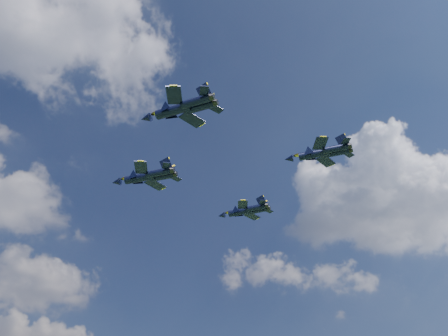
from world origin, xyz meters
TOP-DOWN VIEW (x-y plane):
  - jet_lead at (-13.07, 16.58)m, footprint 13.94×14.67m
  - jet_left at (-17.68, -11.84)m, footprint 12.28×14.22m
  - jet_right at (13.67, 17.60)m, footprint 11.31×13.15m
  - jet_slot at (12.95, -11.94)m, footprint 12.03×12.92m

SIDE VIEW (x-z plane):
  - jet_left at x=-17.68m, z-range 57.61..61.25m
  - jet_slot at x=12.95m, z-range 59.11..62.51m
  - jet_right at x=13.67m, z-range 60.30..63.65m
  - jet_lead at x=-13.07m, z-range 60.92..64.82m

